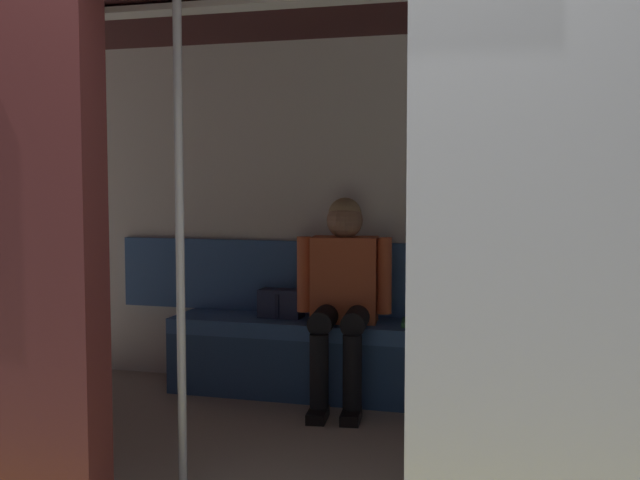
# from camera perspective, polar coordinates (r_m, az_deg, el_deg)

# --- Properties ---
(train_car) EXTENTS (6.40, 2.54, 2.27)m
(train_car) POSITION_cam_1_polar(r_m,az_deg,el_deg) (3.68, -0.19, 7.46)
(train_car) COLOR silver
(train_car) RESTS_ON ground_plane
(bench_seat) EXTENTS (2.51, 0.44, 0.46)m
(bench_seat) POSITION_cam_1_polar(r_m,az_deg,el_deg) (4.63, 4.04, -7.37)
(bench_seat) COLOR #38609E
(bench_seat) RESTS_ON ground_plane
(person_seated) EXTENTS (0.55, 0.71, 1.19)m
(person_seated) POSITION_cam_1_polar(r_m,az_deg,el_deg) (4.57, 1.64, -3.36)
(person_seated) COLOR #CC5933
(person_seated) RESTS_ON ground_plane
(handbag) EXTENTS (0.26, 0.15, 0.17)m
(handbag) POSITION_cam_1_polar(r_m,az_deg,el_deg) (4.83, -2.81, -4.56)
(handbag) COLOR #262D4C
(handbag) RESTS_ON bench_seat
(book) EXTENTS (0.18, 0.24, 0.03)m
(book) POSITION_cam_1_polar(r_m,az_deg,el_deg) (4.61, 6.84, -5.90)
(book) COLOR #33723F
(book) RESTS_ON bench_seat
(grab_pole_door) EXTENTS (0.04, 0.04, 2.13)m
(grab_pole_door) POSITION_cam_1_polar(r_m,az_deg,el_deg) (3.26, -10.01, 0.29)
(grab_pole_door) COLOR silver
(grab_pole_door) RESTS_ON ground_plane
(grab_pole_far) EXTENTS (0.04, 0.04, 2.13)m
(grab_pole_far) POSITION_cam_1_polar(r_m,az_deg,el_deg) (3.00, 7.15, -0.03)
(grab_pole_far) COLOR silver
(grab_pole_far) RESTS_ON ground_plane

